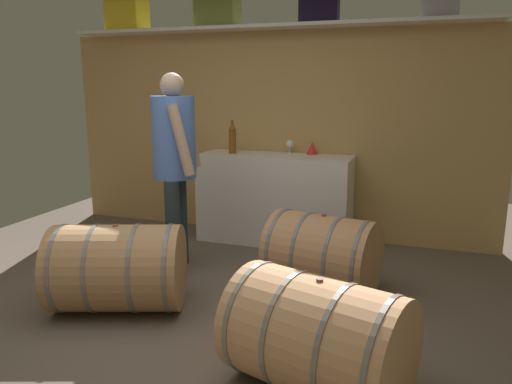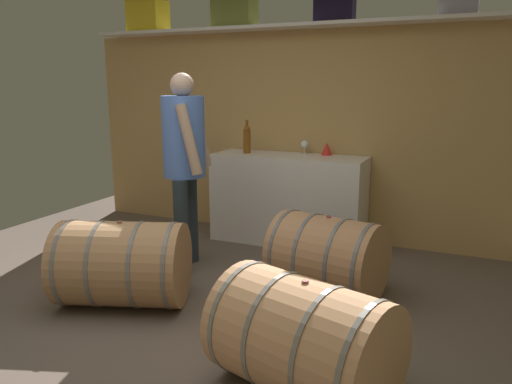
# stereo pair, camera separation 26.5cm
# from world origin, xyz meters

# --- Properties ---
(ground_plane) EXTENTS (5.81, 8.25, 0.02)m
(ground_plane) POSITION_xyz_m (0.00, 0.63, -0.01)
(ground_plane) COLOR brown
(back_wall_panel) EXTENTS (4.61, 0.10, 2.11)m
(back_wall_panel) POSITION_xyz_m (0.00, 2.53, 1.06)
(back_wall_panel) COLOR tan
(back_wall_panel) RESTS_ON ground
(high_shelf_board) EXTENTS (4.24, 0.40, 0.03)m
(high_shelf_board) POSITION_xyz_m (0.00, 2.38, 2.13)
(high_shelf_board) COLOR silver
(high_shelf_board) RESTS_ON back_wall_panel
(toolcase_yellow) EXTENTS (0.40, 0.28, 0.33)m
(toolcase_yellow) POSITION_xyz_m (-1.59, 2.38, 2.31)
(toolcase_yellow) COLOR yellow
(toolcase_yellow) RESTS_ON high_shelf_board
(toolcase_olive) EXTENTS (0.45, 0.25, 0.30)m
(toolcase_olive) POSITION_xyz_m (-0.54, 2.38, 2.29)
(toolcase_olive) COLOR olive
(toolcase_olive) RESTS_ON high_shelf_board
(toolcase_black) EXTENTS (0.37, 0.24, 0.35)m
(toolcase_black) POSITION_xyz_m (0.51, 2.38, 2.32)
(toolcase_black) COLOR black
(toolcase_black) RESTS_ON high_shelf_board
(toolcase_grey) EXTENTS (0.32, 0.22, 0.24)m
(toolcase_grey) POSITION_xyz_m (1.58, 2.38, 2.26)
(toolcase_grey) COLOR gray
(toolcase_grey) RESTS_ON high_shelf_board
(work_cabinet) EXTENTS (1.53, 0.52, 0.89)m
(work_cabinet) POSITION_xyz_m (0.14, 2.21, 0.45)
(work_cabinet) COLOR white
(work_cabinet) RESTS_ON ground
(wine_bottle_amber) EXTENTS (0.07, 0.07, 0.34)m
(wine_bottle_amber) POSITION_xyz_m (-0.31, 2.19, 1.04)
(wine_bottle_amber) COLOR brown
(wine_bottle_amber) RESTS_ON work_cabinet
(wine_glass) EXTENTS (0.08, 0.08, 0.14)m
(wine_glass) POSITION_xyz_m (0.24, 2.37, 0.99)
(wine_glass) COLOR white
(wine_glass) RESTS_ON work_cabinet
(red_funnel) EXTENTS (0.11, 0.11, 0.13)m
(red_funnel) POSITION_xyz_m (0.47, 2.38, 0.96)
(red_funnel) COLOR red
(red_funnel) RESTS_ON work_cabinet
(wine_barrel_near) EXTENTS (1.03, 0.84, 0.63)m
(wine_barrel_near) POSITION_xyz_m (1.08, -0.13, 0.31)
(wine_barrel_near) COLOR tan
(wine_barrel_near) RESTS_ON ground
(wine_barrel_far) EXTENTS (1.05, 0.88, 0.63)m
(wine_barrel_far) POSITION_xyz_m (-0.46, 0.35, 0.31)
(wine_barrel_far) COLOR tan
(wine_barrel_far) RESTS_ON ground
(wine_barrel_flank) EXTENTS (0.90, 0.74, 0.62)m
(wine_barrel_flank) POSITION_xyz_m (0.85, 1.13, 0.31)
(wine_barrel_flank) COLOR tan
(wine_barrel_flank) RESTS_ON ground
(visitor_tasting) EXTENTS (0.44, 0.52, 1.67)m
(visitor_tasting) POSITION_xyz_m (-0.42, 1.18, 1.03)
(visitor_tasting) COLOR #27343B
(visitor_tasting) RESTS_ON ground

